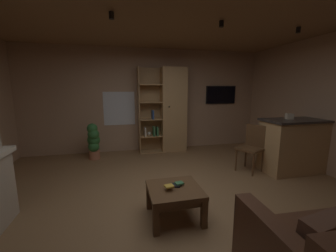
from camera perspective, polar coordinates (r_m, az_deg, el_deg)
The scene contains 17 objects.
floor at distance 3.27m, azimuth 1.70°, elevation -19.90°, with size 6.21×5.53×0.02m, color olive.
wall_back at distance 5.58m, azimuth -5.65°, elevation 6.94°, with size 6.33×0.06×2.64m, color tan.
ceiling at distance 3.01m, azimuth 2.00°, elevation 30.11°, with size 6.21×5.53×0.02m, color #8E6B47.
window_pane_back at distance 5.52m, azimuth -13.19°, elevation 4.69°, with size 0.78×0.01×0.85m, color white.
bookshelf_cabinet at distance 5.44m, azimuth 0.63°, elevation 4.19°, with size 1.23×0.41×2.16m.
kitchen_bar_counter at distance 4.85m, azimuth 31.77°, elevation -4.51°, with size 1.39×0.65×1.05m.
tissue_box at distance 4.65m, azimuth 30.26°, elevation 2.30°, with size 0.12×0.12×0.11m, color #BFB299.
coffee_table at distance 2.76m, azimuth 1.79°, elevation -18.08°, with size 0.65×0.63×0.40m.
table_book_0 at distance 2.76m, azimuth 1.94°, elevation -15.88°, with size 0.12×0.11×0.02m, color black.
table_book_1 at distance 2.77m, azimuth 3.09°, elevation -15.34°, with size 0.10×0.08×0.02m, color #387247.
table_book_2 at distance 2.65m, azimuth 0.31°, elevation -16.12°, with size 0.11×0.09×0.02m, color gold.
dining_chair at distance 4.49m, azimuth 22.08°, elevation -4.78°, with size 0.56×0.56×0.92m.
potted_floor_plant at distance 5.15m, azimuth -19.69°, elevation -3.73°, with size 0.29×0.33×0.85m.
wall_mounted_tv at distance 6.15m, azimuth 14.22°, elevation 8.25°, with size 0.87×0.06×0.49m.
track_light_spot_1 at distance 3.19m, azimuth -15.20°, elevation 27.13°, with size 0.07×0.07×0.09m, color black.
track_light_spot_2 at distance 3.53m, azimuth 14.41°, elevation 25.42°, with size 0.07×0.07×0.09m, color black.
track_light_spot_3 at distance 4.32m, azimuth 32.06°, elevation 21.35°, with size 0.07×0.07×0.09m, color black.
Camera 1 is at (-0.73, -2.73, 1.62)m, focal length 22.29 mm.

